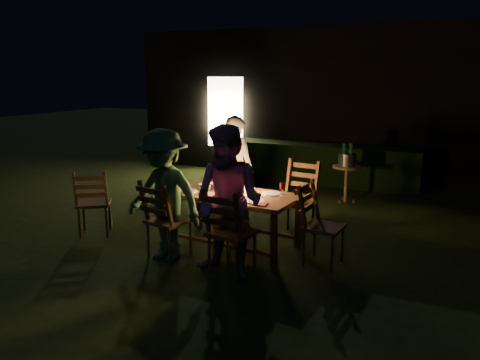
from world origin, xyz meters
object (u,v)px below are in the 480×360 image
at_px(dining_table, 232,198).
at_px(chair_far_left, 234,206).
at_px(chair_near_right, 231,247).
at_px(person_opp_left, 164,196).
at_px(lantern, 238,181).
at_px(chair_spare, 94,214).
at_px(side_table, 347,170).
at_px(bottle_table, 216,180).
at_px(bottle_bucket_a, 344,157).
at_px(chair_near_left, 168,234).
at_px(ice_bucket, 347,160).
at_px(chair_end, 322,239).
at_px(chair_far_right, 295,213).
at_px(person_house_side, 235,170).
at_px(person_opp_right, 229,202).
at_px(bottle_bucket_b, 351,157).

bearing_deg(dining_table, chair_far_left, 120.39).
distance_m(chair_near_right, person_opp_left, 1.02).
bearing_deg(lantern, chair_spare, -166.75).
bearing_deg(chair_far_left, side_table, -120.15).
bearing_deg(dining_table, bottle_table, -180.00).
bearing_deg(bottle_bucket_a, chair_near_right, -97.44).
xyz_separation_m(person_opp_left, side_table, (1.41, 3.54, -0.22)).
height_order(lantern, bottle_bucket_a, lantern).
height_order(chair_near_left, ice_bucket, chair_near_left).
bearing_deg(chair_end, bottle_table, -90.58).
bearing_deg(chair_far_left, ice_bucket, -120.15).
distance_m(chair_far_right, bottle_bucket_a, 2.08).
relative_size(dining_table, bottle_table, 6.32).
bearing_deg(chair_spare, person_opp_left, -47.09).
xyz_separation_m(lantern, bottle_bucket_a, (0.78, 2.68, -0.05)).
bearing_deg(side_table, bottle_bucket_a, -141.34).
height_order(ice_bucket, bottle_bucket_a, bottle_bucket_a).
height_order(chair_far_left, side_table, chair_far_left).
bearing_deg(chair_near_right, chair_far_left, 123.37).
xyz_separation_m(dining_table, bottle_bucket_a, (0.83, 2.73, 0.17)).
relative_size(dining_table, ice_bucket, 5.90).
xyz_separation_m(chair_end, bottle_table, (-1.47, 0.15, 0.54)).
bearing_deg(chair_end, person_house_side, -116.61).
bearing_deg(side_table, chair_spare, -131.48).
distance_m(lantern, side_table, 2.86).
relative_size(dining_table, person_opp_right, 1.05).
xyz_separation_m(chair_spare, person_house_side, (1.57, 1.29, 0.52)).
height_order(person_opp_left, bottle_bucket_a, person_opp_left).
bearing_deg(ice_bucket, dining_table, -107.69).
height_order(bottle_table, bottle_bucket_a, bottle_table).
height_order(person_house_side, side_table, person_house_side).
xyz_separation_m(chair_near_right, person_house_side, (-0.74, 1.67, 0.50)).
xyz_separation_m(chair_far_right, side_table, (0.26, 2.05, 0.25)).
height_order(chair_near_left, chair_far_left, chair_near_left).
relative_size(chair_end, person_opp_left, 0.63).
xyz_separation_m(lantern, side_table, (0.83, 2.72, -0.29)).
relative_size(chair_far_right, person_house_side, 0.66).
height_order(chair_far_right, person_opp_left, person_opp_left).
distance_m(chair_spare, side_table, 4.27).
relative_size(person_opp_right, lantern, 4.82).
height_order(bottle_table, side_table, bottle_table).
height_order(chair_near_right, bottle_bucket_b, chair_near_right).
bearing_deg(lantern, person_opp_left, -125.60).
height_order(chair_near_right, chair_far_right, chair_far_right).
height_order(person_house_side, bottle_table, person_house_side).
relative_size(chair_near_right, lantern, 2.96).
distance_m(chair_near_left, chair_near_right, 0.90).
height_order(side_table, bottle_bucket_a, bottle_bucket_a).
xyz_separation_m(dining_table, chair_spare, (-1.94, -0.42, -0.34)).
bearing_deg(bottle_bucket_a, person_opp_right, -97.40).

